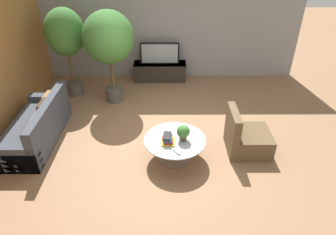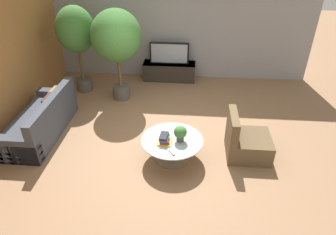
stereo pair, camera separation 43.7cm
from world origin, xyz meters
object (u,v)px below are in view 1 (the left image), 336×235
at_px(couch_by_wall, 37,128).
at_px(potted_palm_tall, 65,35).
at_px(media_console, 160,71).
at_px(armchair_wicker, 246,138).
at_px(potted_plant_tabletop, 183,132).
at_px(potted_palm_corner, 109,40).
at_px(television, 160,53).
at_px(coffee_table, 175,145).

bearing_deg(couch_by_wall, potted_palm_tall, 173.89).
distance_m(couch_by_wall, potted_palm_tall, 2.37).
bearing_deg(media_console, armchair_wicker, -62.12).
xyz_separation_m(media_console, armchair_wicker, (1.69, -3.19, 0.02)).
xyz_separation_m(media_console, potted_plant_tabletop, (0.47, -3.47, 0.35)).
bearing_deg(potted_palm_tall, media_console, 20.81).
relative_size(media_console, potted_palm_corner, 0.66).
xyz_separation_m(armchair_wicker, potted_palm_corner, (-2.80, 2.00, 1.27)).
height_order(armchair_wicker, potted_plant_tabletop, armchair_wicker).
relative_size(potted_palm_tall, potted_palm_corner, 0.99).
bearing_deg(armchair_wicker, potted_palm_tall, 58.60).
relative_size(television, potted_palm_corner, 0.48).
height_order(media_console, potted_palm_tall, potted_palm_tall).
bearing_deg(media_console, television, -90.00).
xyz_separation_m(television, coffee_table, (0.33, -3.45, -0.46)).
xyz_separation_m(television, armchair_wicker, (1.69, -3.19, -0.50)).
relative_size(potted_palm_corner, potted_plant_tabletop, 7.28).
bearing_deg(potted_palm_tall, potted_plant_tabletop, -44.78).
bearing_deg(couch_by_wall, potted_palm_corner, 142.06).
xyz_separation_m(coffee_table, armchair_wicker, (1.36, 0.25, -0.04)).
height_order(potted_palm_corner, potted_plant_tabletop, potted_palm_corner).
relative_size(television, couch_by_wall, 0.52).
xyz_separation_m(armchair_wicker, potted_plant_tabletop, (-1.22, -0.27, 0.34)).
height_order(couch_by_wall, potted_plant_tabletop, couch_by_wall).
xyz_separation_m(potted_palm_tall, potted_plant_tabletop, (2.66, -2.64, -0.92)).
height_order(potted_palm_tall, potted_plant_tabletop, potted_palm_tall).
xyz_separation_m(television, potted_palm_corner, (-1.11, -1.19, 0.77)).
distance_m(armchair_wicker, potted_plant_tabletop, 1.29).
relative_size(armchair_wicker, potted_palm_tall, 0.40).
bearing_deg(potted_palm_corner, coffee_table, -57.44).
relative_size(coffee_table, potted_palm_tall, 0.52).
bearing_deg(coffee_table, armchair_wicker, 10.60).
xyz_separation_m(couch_by_wall, potted_palm_corner, (1.29, 1.65, 1.25)).
xyz_separation_m(television, couch_by_wall, (-2.40, -2.84, -0.48)).
distance_m(media_console, television, 0.52).
bearing_deg(potted_palm_tall, coffee_table, -46.19).
bearing_deg(potted_plant_tabletop, couch_by_wall, 167.76).
bearing_deg(couch_by_wall, armchair_wicker, 85.10).
distance_m(television, coffee_table, 3.49).
height_order(television, potted_palm_corner, potted_palm_corner).
xyz_separation_m(couch_by_wall, potted_plant_tabletop, (2.87, -0.62, 0.32)).
distance_m(coffee_table, couch_by_wall, 2.79).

